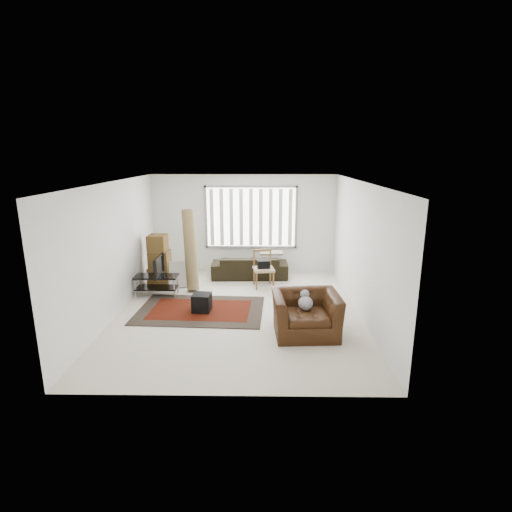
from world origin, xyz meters
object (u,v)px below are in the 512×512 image
(side_chair, at_px, (263,267))
(armchair, at_px, (306,311))
(tv_stand, at_px, (157,281))
(moving_boxes, at_px, (159,263))
(sofa, at_px, (250,263))

(side_chair, xyz_separation_m, armchair, (0.77, -2.68, -0.06))
(tv_stand, xyz_separation_m, moving_boxes, (-0.10, 0.73, 0.25))
(moving_boxes, bearing_deg, tv_stand, -82.00)
(moving_boxes, height_order, sofa, moving_boxes)
(side_chair, relative_size, armchair, 0.73)
(side_chair, bearing_deg, moving_boxes, 169.94)
(sofa, xyz_separation_m, armchair, (1.13, -3.46, 0.06))
(tv_stand, relative_size, sofa, 0.49)
(tv_stand, xyz_separation_m, side_chair, (2.49, 0.70, 0.15))
(moving_boxes, bearing_deg, side_chair, -0.63)
(moving_boxes, xyz_separation_m, sofa, (2.23, 0.75, -0.22))
(moving_boxes, distance_m, sofa, 2.36)
(tv_stand, bearing_deg, armchair, -31.26)
(moving_boxes, relative_size, armchair, 1.04)
(side_chair, bearing_deg, sofa, 105.76)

